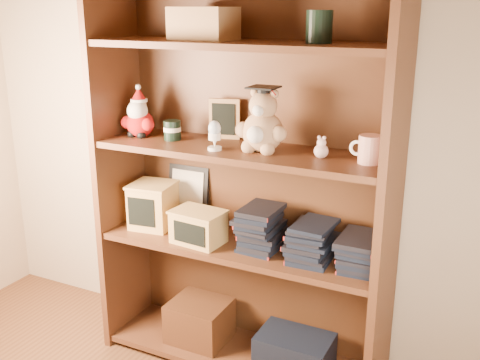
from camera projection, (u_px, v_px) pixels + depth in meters
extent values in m
cube|color=tan|center=(273.00, 65.00, 2.22)|extent=(3.00, 0.04, 2.50)
cube|color=#502B16|center=(120.00, 167.00, 2.45)|extent=(0.03, 0.35, 1.60)
cube|color=#502B16|center=(390.00, 208.00, 1.96)|extent=(0.03, 0.35, 1.60)
cube|color=#4A2814|center=(258.00, 174.00, 2.35)|extent=(1.20, 0.02, 1.60)
cube|color=#502B16|center=(240.00, 352.00, 2.43)|extent=(1.14, 0.33, 0.02)
cube|color=#502B16|center=(240.00, 45.00, 2.05)|extent=(1.14, 0.33, 0.02)
cube|color=#4A2814|center=(200.00, 320.00, 2.49)|extent=(0.25, 0.22, 0.18)
cube|color=black|center=(295.00, 351.00, 2.30)|extent=(0.30, 0.20, 0.14)
cube|color=#9E7547|center=(204.00, 24.00, 2.09)|extent=(0.22, 0.18, 0.12)
cylinder|color=black|center=(319.00, 27.00, 1.90)|extent=(0.09, 0.09, 0.11)
cube|color=#502B16|center=(240.00, 246.00, 2.28)|extent=(1.14, 0.33, 0.02)
cube|color=#502B16|center=(240.00, 151.00, 2.16)|extent=(1.14, 0.33, 0.02)
sphere|color=#A50F0F|center=(140.00, 124.00, 2.34)|extent=(0.11, 0.11, 0.11)
sphere|color=#A50F0F|center=(127.00, 122.00, 2.35)|extent=(0.05, 0.05, 0.05)
sphere|color=#A50F0F|center=(148.00, 125.00, 2.30)|extent=(0.05, 0.05, 0.05)
sphere|color=black|center=(132.00, 134.00, 2.34)|extent=(0.04, 0.04, 0.04)
sphere|color=black|center=(141.00, 135.00, 2.32)|extent=(0.04, 0.04, 0.04)
sphere|color=white|center=(137.00, 111.00, 2.31)|extent=(0.09, 0.09, 0.09)
sphere|color=#D8B293|center=(139.00, 106.00, 2.32)|extent=(0.06, 0.06, 0.06)
cone|color=#A50F0F|center=(139.00, 94.00, 2.31)|extent=(0.07, 0.07, 0.06)
sphere|color=white|center=(138.00, 87.00, 2.30)|extent=(0.02, 0.02, 0.02)
cylinder|color=white|center=(139.00, 100.00, 2.31)|extent=(0.07, 0.07, 0.01)
cylinder|color=black|center=(172.00, 130.00, 2.28)|extent=(0.07, 0.07, 0.08)
cylinder|color=beige|center=(172.00, 129.00, 2.28)|extent=(0.07, 0.07, 0.02)
cube|color=#9E7547|center=(225.00, 119.00, 2.29)|extent=(0.13, 0.05, 0.16)
cube|color=black|center=(223.00, 119.00, 2.28)|extent=(0.09, 0.03, 0.13)
cube|color=#9E7547|center=(228.00, 134.00, 2.33)|extent=(0.07, 0.07, 0.01)
cylinder|color=white|center=(215.00, 148.00, 2.12)|extent=(0.05, 0.05, 0.01)
cone|color=white|center=(215.00, 142.00, 2.12)|extent=(0.02, 0.02, 0.04)
cylinder|color=white|center=(215.00, 136.00, 2.11)|extent=(0.05, 0.05, 0.03)
ellipsoid|color=silver|center=(214.00, 128.00, 2.10)|extent=(0.05, 0.05, 0.06)
sphere|color=tan|center=(263.00, 132.00, 2.10)|extent=(0.15, 0.15, 0.15)
sphere|color=white|center=(255.00, 135.00, 2.04)|extent=(0.07, 0.07, 0.07)
sphere|color=tan|center=(243.00, 130.00, 2.11)|extent=(0.06, 0.06, 0.06)
sphere|color=tan|center=(278.00, 134.00, 2.05)|extent=(0.06, 0.06, 0.06)
sphere|color=tan|center=(248.00, 147.00, 2.09)|extent=(0.06, 0.06, 0.06)
sphere|color=tan|center=(267.00, 149.00, 2.06)|extent=(0.06, 0.06, 0.06)
sphere|color=tan|center=(263.00, 106.00, 2.07)|extent=(0.11, 0.11, 0.11)
sphere|color=white|center=(258.00, 110.00, 2.03)|extent=(0.04, 0.04, 0.04)
sphere|color=tan|center=(255.00, 93.00, 2.08)|extent=(0.04, 0.04, 0.04)
sphere|color=tan|center=(274.00, 94.00, 2.05)|extent=(0.04, 0.04, 0.04)
cylinder|color=black|center=(263.00, 91.00, 2.05)|extent=(0.05, 0.05, 0.02)
cube|color=black|center=(263.00, 87.00, 2.05)|extent=(0.10, 0.10, 0.01)
cylinder|color=#A50F0F|center=(273.00, 92.00, 2.01)|extent=(0.00, 0.05, 0.03)
sphere|color=#CCA69E|center=(321.00, 151.00, 2.01)|extent=(0.05, 0.05, 0.05)
sphere|color=#CCA69E|center=(322.00, 143.00, 2.01)|extent=(0.03, 0.03, 0.03)
sphere|color=#CCA69E|center=(319.00, 137.00, 2.00)|extent=(0.01, 0.01, 0.01)
sphere|color=#CCA69E|center=(324.00, 138.00, 2.00)|extent=(0.01, 0.01, 0.01)
cylinder|color=silver|center=(370.00, 149.00, 1.93)|extent=(0.08, 0.08, 0.10)
torus|color=white|center=(357.00, 148.00, 1.95)|extent=(0.06, 0.01, 0.06)
cube|color=black|center=(188.00, 193.00, 2.50)|extent=(0.20, 0.05, 0.25)
cube|color=beige|center=(187.00, 194.00, 2.49)|extent=(0.16, 0.03, 0.21)
cube|color=tan|center=(153.00, 206.00, 2.43)|extent=(0.19, 0.19, 0.19)
cube|color=black|center=(141.00, 212.00, 2.36)|extent=(0.12, 0.02, 0.12)
cube|color=tan|center=(152.00, 185.00, 2.40)|extent=(0.20, 0.20, 0.01)
cube|color=tan|center=(198.00, 228.00, 2.27)|extent=(0.21, 0.16, 0.13)
cube|color=black|center=(189.00, 234.00, 2.21)|extent=(0.15, 0.02, 0.08)
cube|color=tan|center=(198.00, 212.00, 2.25)|extent=(0.22, 0.17, 0.01)
cube|color=black|center=(261.00, 246.00, 2.24)|extent=(0.14, 0.20, 0.02)
cube|color=black|center=(261.00, 242.00, 2.23)|extent=(0.14, 0.20, 0.02)
cube|color=black|center=(261.00, 238.00, 2.23)|extent=(0.14, 0.20, 0.02)
cube|color=black|center=(261.00, 235.00, 2.22)|extent=(0.14, 0.20, 0.02)
cube|color=black|center=(261.00, 231.00, 2.22)|extent=(0.14, 0.20, 0.02)
cube|color=black|center=(261.00, 227.00, 2.21)|extent=(0.14, 0.20, 0.02)
cube|color=black|center=(261.00, 223.00, 2.21)|extent=(0.14, 0.20, 0.02)
cube|color=black|center=(261.00, 220.00, 2.20)|extent=(0.14, 0.20, 0.02)
cube|color=black|center=(261.00, 216.00, 2.20)|extent=(0.14, 0.20, 0.02)
cube|color=black|center=(261.00, 212.00, 2.19)|extent=(0.14, 0.20, 0.02)
cube|color=black|center=(311.00, 256.00, 2.15)|extent=(0.14, 0.20, 0.02)
cube|color=black|center=(311.00, 252.00, 2.14)|extent=(0.14, 0.20, 0.02)
cube|color=black|center=(311.00, 248.00, 2.14)|extent=(0.14, 0.20, 0.02)
cube|color=black|center=(311.00, 244.00, 2.13)|extent=(0.14, 0.20, 0.02)
cube|color=black|center=(311.00, 240.00, 2.13)|extent=(0.14, 0.20, 0.02)
cube|color=black|center=(312.00, 236.00, 2.12)|extent=(0.14, 0.20, 0.02)
cube|color=black|center=(312.00, 232.00, 2.12)|extent=(0.14, 0.20, 0.02)
cube|color=black|center=(312.00, 229.00, 2.11)|extent=(0.14, 0.20, 0.02)
cube|color=black|center=(312.00, 225.00, 2.11)|extent=(0.14, 0.20, 0.02)
cube|color=black|center=(359.00, 265.00, 2.07)|extent=(0.14, 0.20, 0.02)
cube|color=black|center=(360.00, 261.00, 2.06)|extent=(0.14, 0.20, 0.02)
cube|color=black|center=(360.00, 257.00, 2.06)|extent=(0.14, 0.20, 0.02)
cube|color=black|center=(360.00, 253.00, 2.05)|extent=(0.14, 0.20, 0.02)
cube|color=black|center=(360.00, 249.00, 2.05)|extent=(0.14, 0.20, 0.02)
cube|color=black|center=(361.00, 245.00, 2.04)|extent=(0.14, 0.20, 0.02)
cube|color=black|center=(361.00, 241.00, 2.04)|extent=(0.14, 0.20, 0.02)
cube|color=black|center=(361.00, 237.00, 2.03)|extent=(0.14, 0.20, 0.02)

